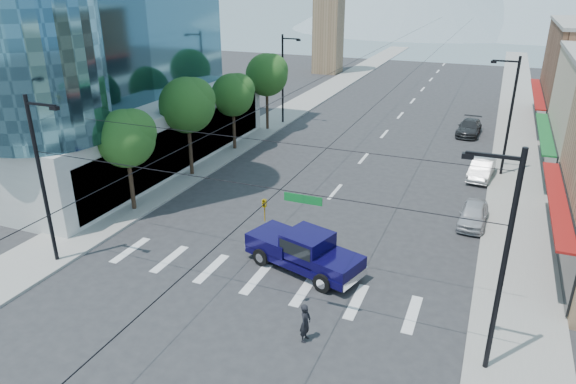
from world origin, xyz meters
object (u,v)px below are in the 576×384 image
parked_car_near (473,214)px  parked_car_far (469,127)px  pedestrian (305,323)px  pickup_truck (303,250)px  parked_car_mid (482,169)px

parked_car_near → parked_car_far: (-1.80, 20.69, 0.04)m
parked_car_far → pedestrian: bearing=-93.1°
parked_car_near → parked_car_far: parked_car_far is taller
pickup_truck → pedestrian: bearing=-51.5°
parked_car_near → parked_car_mid: size_ratio=0.91×
pedestrian → parked_car_far: (3.85, 34.89, -0.15)m
pedestrian → parked_car_mid: bearing=-11.4°
pickup_truck → parked_car_near: (7.77, 8.87, -0.44)m
pickup_truck → parked_car_near: pickup_truck is taller
pedestrian → parked_car_near: (5.65, 14.20, -0.19)m
parked_car_far → pickup_truck: bearing=-98.2°
parked_car_near → parked_car_far: size_ratio=0.80×
parked_car_mid → parked_car_far: size_ratio=0.88×
parked_car_mid → parked_car_near: bearing=-84.4°
pickup_truck → parked_car_mid: 19.16m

